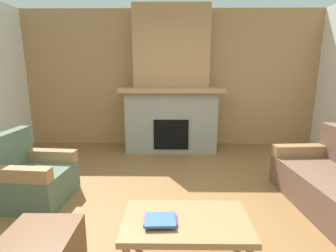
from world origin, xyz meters
TOP-DOWN VIEW (x-y plane):
  - ground at (0.00, 0.00)m, footprint 9.00×9.00m
  - wall_back_wood_panel at (0.00, 3.00)m, footprint 6.00×0.12m
  - fireplace at (0.00, 2.62)m, footprint 1.90×0.82m
  - armchair at (-1.68, 0.47)m, footprint 0.82×0.82m
  - coffee_table at (0.12, -0.61)m, footprint 1.00×0.60m
  - book_stack_near_edge at (-0.08, -0.65)m, footprint 0.26×0.23m

SIDE VIEW (x-z plane):
  - ground at x=0.00m, z-range 0.00..0.00m
  - armchair at x=-1.68m, z-range -0.13..0.72m
  - coffee_table at x=0.12m, z-range 0.16..0.59m
  - book_stack_near_edge at x=-0.08m, z-range 0.43..0.47m
  - fireplace at x=0.00m, z-range -0.19..2.51m
  - wall_back_wood_panel at x=0.00m, z-range 0.00..2.70m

